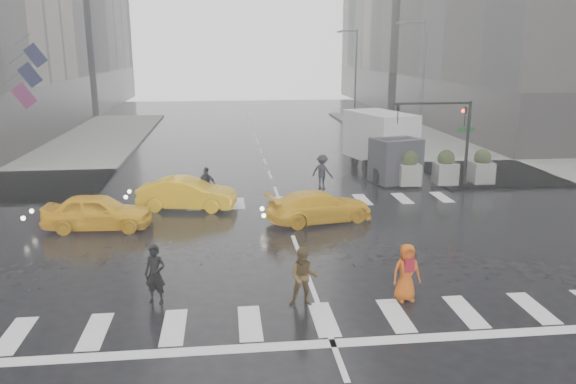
{
  "coord_description": "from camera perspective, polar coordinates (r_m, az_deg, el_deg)",
  "views": [
    {
      "loc": [
        -2.52,
        -19.64,
        7.11
      ],
      "look_at": [
        -0.07,
        2.0,
        1.52
      ],
      "focal_mm": 35.0,
      "sensor_mm": 36.0,
      "label": 1
    }
  ],
  "objects": [
    {
      "name": "box_truck",
      "position": [
        32.79,
        9.7,
        4.98
      ],
      "size": [
        2.46,
        6.55,
        3.48
      ],
      "rotation": [
        0.0,
        0.0,
        0.28
      ],
      "color": "silver",
      "rests_on": "ground"
    },
    {
      "name": "planter_mid",
      "position": [
        30.75,
        15.71,
        2.37
      ],
      "size": [
        1.1,
        1.1,
        1.8
      ],
      "color": "gray",
      "rests_on": "ground"
    },
    {
      "name": "street_lamp_far",
      "position": [
        59.21,
        6.77,
        12.21
      ],
      "size": [
        2.15,
        0.22,
        9.0
      ],
      "color": "#59595B",
      "rests_on": "ground"
    },
    {
      "name": "street_lamp_near",
      "position": [
        40.01,
        13.35,
        10.93
      ],
      "size": [
        2.15,
        0.22,
        9.0
      ],
      "color": "#59595B",
      "rests_on": "ground"
    },
    {
      "name": "pedestrian_far_b",
      "position": [
        29.17,
        3.5,
        2.08
      ],
      "size": [
        1.32,
        1.19,
        1.79
      ],
      "primitive_type": "imported",
      "rotation": [
        0.0,
        0.0,
        2.53
      ],
      "color": "black",
      "rests_on": "ground"
    },
    {
      "name": "taxi_mid",
      "position": [
        25.8,
        -10.22,
        -0.17
      ],
      "size": [
        4.56,
        2.25,
        1.44
      ],
      "primitive_type": "imported",
      "rotation": [
        0.0,
        0.0,
        1.4
      ],
      "color": "#FFBA0D",
      "rests_on": "ground"
    },
    {
      "name": "flag_cluster",
      "position": [
        40.18,
        -25.16,
        10.98
      ],
      "size": [
        2.87,
        3.06,
        4.69
      ],
      "color": "#59595B",
      "rests_on": "ground"
    },
    {
      "name": "taxi_front",
      "position": [
        23.85,
        -18.77,
        -1.91
      ],
      "size": [
        4.34,
        1.95,
        1.45
      ],
      "primitive_type": "imported",
      "rotation": [
        0.0,
        0.0,
        1.51
      ],
      "color": "#FFBA0D",
      "rests_on": "ground"
    },
    {
      "name": "ground",
      "position": [
        21.04,
        0.81,
        -5.35
      ],
      "size": [
        120.0,
        120.0,
        0.0
      ],
      "primitive_type": "plane",
      "color": "black",
      "rests_on": "ground"
    },
    {
      "name": "sidewalk_ne",
      "position": [
        43.75,
        23.93,
        3.91
      ],
      "size": [
        35.0,
        35.0,
        0.15
      ],
      "primitive_type": "cube",
      "color": "gray",
      "rests_on": "ground"
    },
    {
      "name": "planter_west",
      "position": [
        30.05,
        12.17,
        2.31
      ],
      "size": [
        1.1,
        1.1,
        1.8
      ],
      "color": "gray",
      "rests_on": "ground"
    },
    {
      "name": "pedestrian_brown",
      "position": [
        16.0,
        1.62,
        -8.61
      ],
      "size": [
        0.91,
        0.76,
        1.71
      ],
      "primitive_type": "imported",
      "rotation": [
        0.0,
        0.0,
        -0.14
      ],
      "color": "#4D3A1B",
      "rests_on": "ground"
    },
    {
      "name": "planter_east",
      "position": [
        31.55,
        19.08,
        2.41
      ],
      "size": [
        1.1,
        1.1,
        1.8
      ],
      "color": "gray",
      "rests_on": "ground"
    },
    {
      "name": "pedestrian_far_a",
      "position": [
        26.7,
        -8.24,
        0.7
      ],
      "size": [
        1.16,
        0.97,
        1.71
      ],
      "primitive_type": "imported",
      "rotation": [
        0.0,
        0.0,
        2.71
      ],
      "color": "black",
      "rests_on": "ground"
    },
    {
      "name": "traffic_signal_pole",
      "position": [
        30.2,
        16.14,
        6.43
      ],
      "size": [
        4.45,
        0.42,
        4.5
      ],
      "color": "black",
      "rests_on": "ground"
    },
    {
      "name": "road_markings",
      "position": [
        21.04,
        0.81,
        -5.33
      ],
      "size": [
        18.0,
        48.0,
        0.01
      ],
      "primitive_type": null,
      "color": "silver",
      "rests_on": "ground"
    },
    {
      "name": "pedestrian_orange",
      "position": [
        16.65,
        11.94,
        -7.97
      ],
      "size": [
        0.87,
        0.6,
        1.71
      ],
      "rotation": [
        0.0,
        0.0,
        0.07
      ],
      "color": "#CA510E",
      "rests_on": "ground"
    },
    {
      "name": "taxi_rear",
      "position": [
        23.64,
        3.24,
        -1.47
      ],
      "size": [
        4.28,
        2.68,
        1.3
      ],
      "primitive_type": "imported",
      "rotation": [
        0.0,
        0.0,
        1.8
      ],
      "color": "#FFBA0D",
      "rests_on": "ground"
    },
    {
      "name": "pedestrian_black",
      "position": [
        16.32,
        -13.49,
        -5.77
      ],
      "size": [
        1.23,
        1.24,
        2.43
      ],
      "rotation": [
        0.0,
        0.0,
        -0.34
      ],
      "color": "black",
      "rests_on": "ground"
    }
  ]
}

